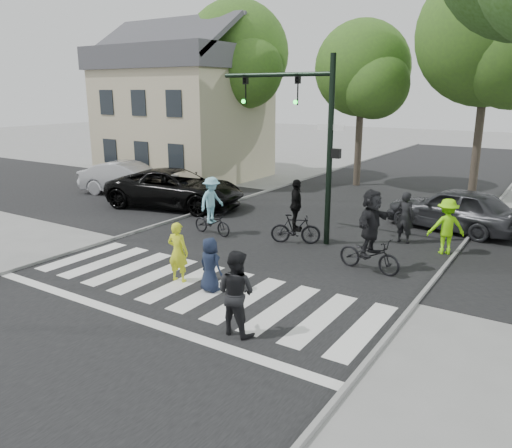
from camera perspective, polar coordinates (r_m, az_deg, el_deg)
The scene contains 23 objects.
ground at distance 12.39m, azimuth -9.62°, elevation -8.53°, with size 120.00×120.00×0.00m, color gray.
road_stem at distance 16.17m, azimuth 2.36°, elevation -2.65°, with size 10.00×70.00×0.01m, color black.
road_cross at distance 18.71m, azimuth 7.04°, elevation -0.29°, with size 70.00×10.00×0.01m, color black.
curb_left at distance 19.11m, azimuth -10.79°, elevation 0.01°, with size 0.10×70.00×0.10m, color gray.
curb_right at distance 14.41m, azimuth 20.01°, elevation -5.62°, with size 0.10×70.00×0.10m, color gray.
crosswalk at distance 12.84m, azimuth -7.63°, elevation -7.54°, with size 10.00×3.85×0.01m.
traffic_signal at distance 16.32m, azimuth 5.79°, elevation 11.40°, with size 4.45×0.29×6.00m.
bg_tree_0 at distance 32.49m, azimuth -9.08°, elevation 17.00°, with size 5.46×5.20×8.97m.
bg_tree_1 at distance 28.99m, azimuth -2.00°, elevation 18.44°, with size 6.09×5.80×9.80m.
bg_tree_2 at distance 26.69m, azimuth 12.40°, elevation 16.54°, with size 5.04×4.80×8.40m.
bg_tree_3 at distance 23.91m, azimuth 25.76°, elevation 18.49°, with size 6.30×6.00×10.20m.
house at distance 29.48m, azimuth -8.23°, elevation 12.69°, with size 8.40×8.10×8.82m.
pedestrian_woman at distance 13.25m, azimuth -8.91°, elevation -3.19°, with size 0.59×0.39×1.62m, color yellow.
pedestrian_child at distance 12.54m, azimuth -5.26°, elevation -4.65°, with size 0.68×0.45×1.40m, color #182036.
pedestrian_adult at distance 10.30m, azimuth -2.30°, elevation -7.83°, with size 0.88×0.68×1.81m, color black.
cyclist_left at distance 17.44m, azimuth -5.06°, elevation 1.62°, with size 1.65×1.09×2.04m.
cyclist_mid at distance 16.38m, azimuth 4.57°, elevation 0.74°, with size 1.69×1.09×2.15m.
cyclist_right at distance 14.11m, azimuth 12.96°, elevation -1.27°, with size 1.91×1.77×2.33m.
car_suv at distance 21.83m, azimuth -9.17°, elevation 4.03°, with size 2.74×5.94×1.65m, color black.
car_silver at distance 25.09m, azimuth -14.34°, elevation 5.09°, with size 1.67×4.80×1.58m, color #B3B3B8.
car_grey at distance 19.28m, azimuth 21.65°, elevation 1.63°, with size 1.88×4.67×1.59m, color #323337.
bystander_hivis at distance 16.37m, azimuth 20.95°, elevation -0.28°, with size 1.12×0.65×1.74m, color #8BFB0E.
bystander_dark at distance 17.14m, azimuth 16.67°, elevation 0.74°, with size 0.63×0.42×1.73m, color black.
Camera 1 is at (7.80, -8.29, 4.90)m, focal length 35.00 mm.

